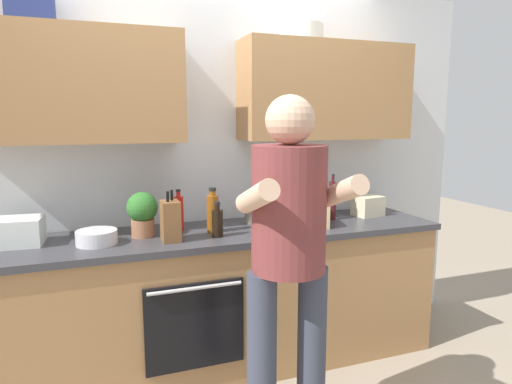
# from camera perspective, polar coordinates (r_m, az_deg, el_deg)

# --- Properties ---
(ground_plane) EXTENTS (12.00, 12.00, 0.00)m
(ground_plane) POSITION_cam_1_polar(r_m,az_deg,el_deg) (3.18, -4.07, -20.83)
(ground_plane) COLOR gray
(back_wall_unit) EXTENTS (4.00, 0.38, 2.50)m
(back_wall_unit) POSITION_cam_1_polar(r_m,az_deg,el_deg) (3.01, -5.93, 7.44)
(back_wall_unit) COLOR silver
(back_wall_unit) RESTS_ON ground
(counter) EXTENTS (2.84, 0.67, 0.90)m
(counter) POSITION_cam_1_polar(r_m,az_deg,el_deg) (2.98, -4.18, -13.30)
(counter) COLOR #A37547
(counter) RESTS_ON ground
(person_standing) EXTENTS (0.49, 0.45, 1.70)m
(person_standing) POSITION_cam_1_polar(r_m,az_deg,el_deg) (2.09, 4.16, -7.08)
(person_standing) COLOR #383D4C
(person_standing) RESTS_ON ground
(bottle_water) EXTENTS (0.08, 0.08, 0.22)m
(bottle_water) POSITION_cam_1_polar(r_m,az_deg,el_deg) (3.12, 3.47, -2.00)
(bottle_water) COLOR silver
(bottle_water) RESTS_ON counter
(bottle_soy) EXTENTS (0.07, 0.07, 0.21)m
(bottle_soy) POSITION_cam_1_polar(r_m,az_deg,el_deg) (2.68, -4.87, -3.81)
(bottle_soy) COLOR black
(bottle_soy) RESTS_ON counter
(bottle_syrup) EXTENTS (0.07, 0.07, 0.28)m
(bottle_syrup) POSITION_cam_1_polar(r_m,az_deg,el_deg) (2.78, -5.46, -2.60)
(bottle_syrup) COLOR #8C4C14
(bottle_syrup) RESTS_ON counter
(bottle_wine) EXTENTS (0.05, 0.05, 0.32)m
(bottle_wine) POSITION_cam_1_polar(r_m,az_deg,el_deg) (3.15, 9.59, -1.05)
(bottle_wine) COLOR #471419
(bottle_wine) RESTS_ON counter
(bottle_hotsauce) EXTENTS (0.06, 0.06, 0.26)m
(bottle_hotsauce) POSITION_cam_1_polar(r_m,az_deg,el_deg) (2.86, -9.69, -2.58)
(bottle_hotsauce) COLOR red
(bottle_hotsauce) RESTS_ON counter
(cup_stoneware) EXTENTS (0.07, 0.07, 0.11)m
(cup_stoneware) POSITION_cam_1_polar(r_m,az_deg,el_deg) (3.01, -0.76, -3.02)
(cup_stoneware) COLOR slate
(cup_stoneware) RESTS_ON counter
(mixing_bowl) EXTENTS (0.22, 0.22, 0.08)m
(mixing_bowl) POSITION_cam_1_polar(r_m,az_deg,el_deg) (2.68, -19.41, -5.39)
(mixing_bowl) COLOR silver
(mixing_bowl) RESTS_ON counter
(knife_block) EXTENTS (0.10, 0.14, 0.29)m
(knife_block) POSITION_cam_1_polar(r_m,az_deg,el_deg) (2.62, -10.72, -3.58)
(knife_block) COLOR brown
(knife_block) RESTS_ON counter
(potted_herb) EXTENTS (0.18, 0.18, 0.27)m
(potted_herb) POSITION_cam_1_polar(r_m,az_deg,el_deg) (2.75, -14.10, -2.49)
(potted_herb) COLOR #9E6647
(potted_herb) RESTS_ON counter
(grocery_bag_produce) EXTENTS (0.25, 0.24, 0.15)m
(grocery_bag_produce) POSITION_cam_1_polar(r_m,az_deg,el_deg) (2.82, -27.58, -4.43)
(grocery_bag_produce) COLOR silver
(grocery_bag_produce) RESTS_ON counter
(grocery_bag_bread) EXTENTS (0.30, 0.28, 0.16)m
(grocery_bag_bread) POSITION_cam_1_polar(r_m,az_deg,el_deg) (2.96, 6.42, -2.76)
(grocery_bag_bread) COLOR tan
(grocery_bag_bread) RESTS_ON counter
(grocery_bag_rice) EXTENTS (0.22, 0.18, 0.14)m
(grocery_bag_rice) POSITION_cam_1_polar(r_m,az_deg,el_deg) (3.35, 13.90, -1.72)
(grocery_bag_rice) COLOR beige
(grocery_bag_rice) RESTS_ON counter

